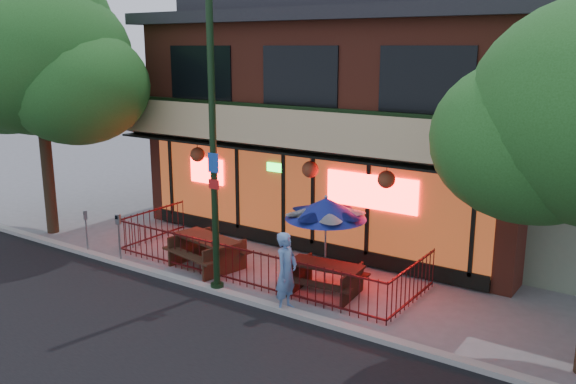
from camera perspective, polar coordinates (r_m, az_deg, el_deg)
name	(u,v)px	position (r m, az deg, el deg)	size (l,w,h in m)	color
ground	(228,286)	(15.34, -5.64, -8.73)	(80.00, 80.00, 0.00)	gray
curb	(215,290)	(14.97, -6.89, -9.10)	(80.00, 0.25, 0.12)	#999993
restaurant_building	(366,98)	(20.22, 7.29, 8.69)	(12.96, 9.49, 8.05)	maroon
patio_fence	(240,256)	(15.47, -4.49, -6.00)	(8.44, 2.62, 1.00)	#460F10
street_light	(214,164)	(14.15, -6.97, 2.66)	(0.43, 0.32, 7.00)	black
street_tree_left	(40,50)	(20.08, -22.21, 12.20)	(5.60, 5.60, 8.05)	#34281A
picnic_table_left	(207,247)	(16.44, -7.59, -5.17)	(2.23, 1.87, 0.85)	#392114
picnic_table_right	(325,274)	(14.65, 3.52, -7.68)	(1.91, 1.54, 0.76)	black
patio_umbrella	(326,208)	(14.82, 3.57, -1.54)	(2.00, 1.99, 2.28)	gray
pedestrian	(286,272)	(13.61, -0.16, -7.49)	(0.67, 0.44, 1.82)	#6087C1
parking_meter_near	(119,230)	(17.12, -15.56, -3.45)	(0.15, 0.14, 1.39)	gray
parking_meter_far	(86,224)	(18.19, -18.39, -2.90)	(0.14, 0.13, 1.28)	gray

